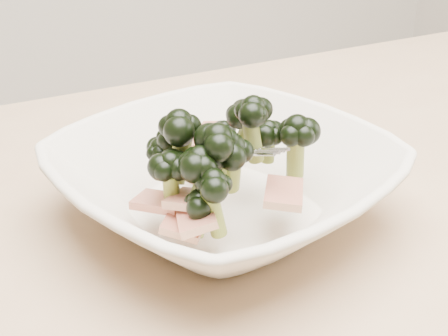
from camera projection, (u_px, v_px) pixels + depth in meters
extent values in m
cube|color=tan|center=(334.00, 216.00, 0.62)|extent=(1.20, 0.80, 0.04)
cylinder|color=tan|center=(437.00, 224.00, 1.30)|extent=(0.06, 0.06, 0.71)
imported|color=beige|center=(224.00, 181.00, 0.57)|extent=(0.36, 0.36, 0.07)
cylinder|color=olive|center=(244.00, 137.00, 0.60)|extent=(0.03, 0.02, 0.05)
ellipsoid|color=black|center=(245.00, 111.00, 0.58)|extent=(0.04, 0.04, 0.03)
cylinder|color=olive|center=(214.00, 212.00, 0.50)|extent=(0.02, 0.01, 0.05)
ellipsoid|color=black|center=(214.00, 181.00, 0.49)|extent=(0.03, 0.03, 0.03)
cylinder|color=olive|center=(160.00, 165.00, 0.56)|extent=(0.02, 0.01, 0.03)
ellipsoid|color=black|center=(160.00, 147.00, 0.56)|extent=(0.03, 0.03, 0.02)
cylinder|color=olive|center=(231.00, 173.00, 0.52)|extent=(0.02, 0.03, 0.04)
ellipsoid|color=black|center=(231.00, 147.00, 0.51)|extent=(0.04, 0.04, 0.03)
cylinder|color=olive|center=(218.00, 171.00, 0.52)|extent=(0.02, 0.03, 0.05)
ellipsoid|color=black|center=(218.00, 138.00, 0.50)|extent=(0.04, 0.04, 0.03)
cylinder|color=olive|center=(173.00, 156.00, 0.56)|extent=(0.02, 0.02, 0.04)
ellipsoid|color=black|center=(172.00, 134.00, 0.55)|extent=(0.03, 0.03, 0.03)
cylinder|color=olive|center=(253.00, 138.00, 0.55)|extent=(0.02, 0.02, 0.05)
ellipsoid|color=black|center=(253.00, 108.00, 0.53)|extent=(0.04, 0.04, 0.03)
cylinder|color=olive|center=(224.00, 145.00, 0.63)|extent=(0.02, 0.02, 0.03)
ellipsoid|color=black|center=(224.00, 129.00, 0.62)|extent=(0.03, 0.03, 0.02)
cylinder|color=olive|center=(180.00, 155.00, 0.54)|extent=(0.03, 0.03, 0.05)
ellipsoid|color=black|center=(179.00, 123.00, 0.52)|extent=(0.04, 0.04, 0.03)
cylinder|color=olive|center=(178.00, 153.00, 0.58)|extent=(0.02, 0.01, 0.03)
ellipsoid|color=black|center=(177.00, 136.00, 0.57)|extent=(0.03, 0.03, 0.02)
cylinder|color=olive|center=(200.00, 220.00, 0.51)|extent=(0.02, 0.01, 0.03)
ellipsoid|color=black|center=(199.00, 200.00, 0.50)|extent=(0.03, 0.03, 0.03)
cylinder|color=olive|center=(268.00, 148.00, 0.59)|extent=(0.01, 0.02, 0.03)
ellipsoid|color=black|center=(269.00, 130.00, 0.58)|extent=(0.03, 0.03, 0.03)
cylinder|color=olive|center=(171.00, 189.00, 0.52)|extent=(0.02, 0.02, 0.04)
ellipsoid|color=black|center=(170.00, 163.00, 0.51)|extent=(0.04, 0.04, 0.03)
cylinder|color=olive|center=(200.00, 192.00, 0.51)|extent=(0.03, 0.03, 0.05)
ellipsoid|color=black|center=(199.00, 159.00, 0.50)|extent=(0.04, 0.04, 0.03)
cylinder|color=olive|center=(295.00, 156.00, 0.57)|extent=(0.02, 0.02, 0.05)
ellipsoid|color=black|center=(297.00, 128.00, 0.56)|extent=(0.04, 0.04, 0.03)
cube|color=maroon|center=(160.00, 202.00, 0.54)|extent=(0.05, 0.05, 0.01)
cube|color=maroon|center=(186.00, 199.00, 0.52)|extent=(0.04, 0.04, 0.01)
cube|color=maroon|center=(188.00, 218.00, 0.52)|extent=(0.06, 0.06, 0.01)
cube|color=maroon|center=(196.00, 215.00, 0.51)|extent=(0.05, 0.06, 0.02)
cube|color=maroon|center=(208.00, 136.00, 0.62)|extent=(0.06, 0.06, 0.02)
cube|color=maroon|center=(201.00, 164.00, 0.60)|extent=(0.06, 0.06, 0.02)
cube|color=maroon|center=(284.00, 193.00, 0.53)|extent=(0.06, 0.06, 0.01)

